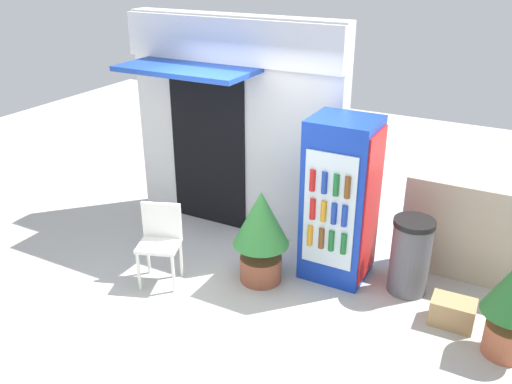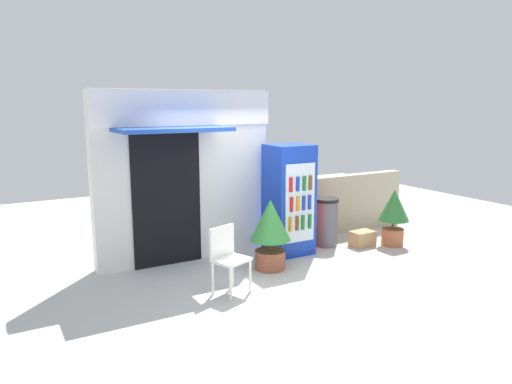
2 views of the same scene
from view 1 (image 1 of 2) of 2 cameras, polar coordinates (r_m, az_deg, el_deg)
ground at (r=6.17m, az=-4.03°, el=-10.61°), size 16.00×16.00×0.00m
storefront_building at (r=7.10m, az=-2.35°, el=7.42°), size 2.95×1.09×2.79m
drink_cooler at (r=6.14m, az=8.81°, el=-0.88°), size 0.74×0.71×1.89m
plastic_chair at (r=6.23m, az=-9.98°, el=-4.63°), size 0.56×0.52×0.92m
potted_plant_near_shop at (r=6.07m, az=0.53°, el=-3.89°), size 0.64×0.64×1.11m
trash_bin at (r=6.22m, az=15.84°, el=-6.46°), size 0.45×0.45×0.88m
cardboard_box at (r=6.00m, az=19.87°, el=-11.73°), size 0.44×0.31×0.28m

